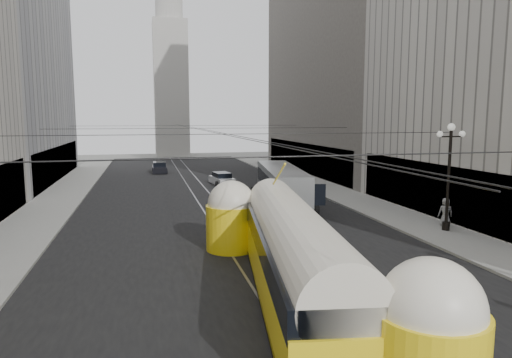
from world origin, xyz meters
TOP-DOWN VIEW (x-y plane):
  - road at (0.00, 32.50)m, footprint 20.00×85.00m
  - sidewalk_left at (-12.00, 36.00)m, footprint 4.00×72.00m
  - sidewalk_right at (12.00, 36.00)m, footprint 4.00×72.00m
  - rail_left at (-0.75, 32.50)m, footprint 0.12×85.00m
  - rail_right at (0.75, 32.50)m, footprint 0.12×85.00m
  - building_right_far at (20.00, 48.00)m, footprint 12.60×32.60m
  - distant_tower at (0.00, 80.00)m, footprint 6.00×6.00m
  - lamppost_right_mid at (12.60, 18.00)m, footprint 1.86×0.44m
  - catenary at (0.12, 31.49)m, footprint 25.00×72.00m
  - streetcar at (0.50, 10.54)m, footprint 4.77×16.64m
  - city_bus at (5.31, 28.04)m, footprint 4.18×12.28m
  - sedan_white_far at (2.76, 40.80)m, footprint 2.23×4.24m
  - sedan_dark_far at (-3.16, 53.18)m, footprint 1.83×4.29m
  - pedestrian_sidewalk_right at (13.18, 18.88)m, footprint 0.98×0.75m

SIDE VIEW (x-z plane):
  - road at x=0.00m, z-range -0.01..0.01m
  - rail_left at x=-0.75m, z-range -0.02..0.02m
  - rail_right at x=0.75m, z-range -0.02..0.02m
  - sidewalk_left at x=-12.00m, z-range 0.00..0.15m
  - sidewalk_right at x=12.00m, z-range 0.00..0.15m
  - sedan_white_far at x=2.76m, z-range -0.06..1.22m
  - sedan_dark_far at x=-3.16m, z-range -0.06..1.28m
  - pedestrian_sidewalk_right at x=13.18m, z-range 0.15..1.92m
  - city_bus at x=5.31m, z-range 0.15..3.20m
  - streetcar at x=0.50m, z-range -0.04..3.64m
  - lamppost_right_mid at x=12.60m, z-range 0.56..6.93m
  - catenary at x=0.12m, z-range 5.77..6.00m
  - distant_tower at x=0.00m, z-range -0.71..30.65m
  - building_right_far at x=20.00m, z-range 0.01..32.61m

